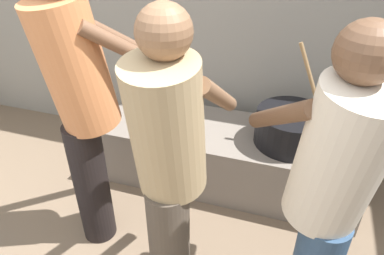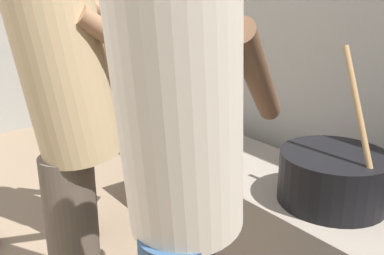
% 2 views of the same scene
% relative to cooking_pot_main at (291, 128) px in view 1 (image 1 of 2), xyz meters
% --- Properties ---
extents(block_enclosure_rear, '(5.53, 0.20, 2.27)m').
position_rel_cooking_pot_main_xyz_m(block_enclosure_rear, '(-0.67, 0.53, 0.58)').
color(block_enclosure_rear, gray).
rests_on(block_enclosure_rear, ground_plane).
extents(hearth_ledge, '(1.82, 0.60, 0.44)m').
position_rel_cooking_pot_main_xyz_m(hearth_ledge, '(-0.41, 0.01, -0.33)').
color(hearth_ledge, slate).
rests_on(hearth_ledge, ground_plane).
extents(cooking_pot_main, '(0.47, 0.47, 0.68)m').
position_rel_cooking_pot_main_xyz_m(cooking_pot_main, '(0.00, 0.00, 0.00)').
color(cooking_pot_main, black).
rests_on(cooking_pot_main, hearth_ledge).
extents(cook_in_tan_shirt, '(0.37, 0.66, 1.54)m').
position_rel_cooking_pot_main_xyz_m(cook_in_tan_shirt, '(-0.47, -0.96, 0.32)').
color(cook_in_tan_shirt, '#4C4238').
rests_on(cook_in_tan_shirt, ground_plane).
extents(cook_in_cream_shirt, '(0.61, 0.71, 1.53)m').
position_rel_cooking_pot_main_xyz_m(cook_in_cream_shirt, '(0.18, -0.94, 0.32)').
color(cook_in_cream_shirt, navy).
rests_on(cook_in_cream_shirt, ground_plane).
extents(cook_in_orange_shirt, '(0.69, 0.73, 1.67)m').
position_rel_cooking_pot_main_xyz_m(cook_in_orange_shirt, '(-1.04, -0.71, 0.41)').
color(cook_in_orange_shirt, black).
rests_on(cook_in_orange_shirt, ground_plane).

